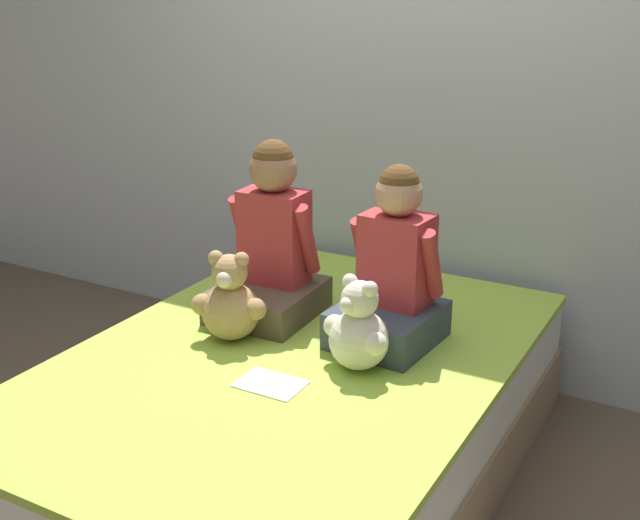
{
  "coord_description": "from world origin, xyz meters",
  "views": [
    {
      "loc": [
        1.28,
        -2.1,
        1.7
      ],
      "look_at": [
        0.0,
        0.2,
        0.76
      ],
      "focal_mm": 45.0,
      "sensor_mm": 36.0,
      "label": 1
    }
  ],
  "objects": [
    {
      "name": "ground_plane",
      "position": [
        0.0,
        0.0,
        0.0
      ],
      "size": [
        14.0,
        14.0,
        0.0
      ],
      "primitive_type": "plane",
      "color": "brown"
    },
    {
      "name": "wall_behind_bed",
      "position": [
        0.0,
        1.1,
        1.25
      ],
      "size": [
        8.0,
        0.06,
        2.5
      ],
      "color": "silver",
      "rests_on": "ground_plane"
    },
    {
      "name": "bed",
      "position": [
        0.0,
        0.0,
        0.24
      ],
      "size": [
        1.41,
        2.03,
        0.48
      ],
      "color": "#997F60",
      "rests_on": "ground_plane"
    },
    {
      "name": "child_on_left",
      "position": [
        -0.26,
        0.29,
        0.74
      ],
      "size": [
        0.37,
        0.41,
        0.66
      ],
      "rotation": [
        0.0,
        0.0,
        0.04
      ],
      "color": "brown",
      "rests_on": "bed"
    },
    {
      "name": "child_on_right",
      "position": [
        0.24,
        0.29,
        0.72
      ],
      "size": [
        0.35,
        0.39,
        0.63
      ],
      "rotation": [
        0.0,
        0.0,
        -0.07
      ],
      "color": "#384251",
      "rests_on": "bed"
    },
    {
      "name": "teddy_bear_held_by_left_child",
      "position": [
        -0.25,
        0.01,
        0.62
      ],
      "size": [
        0.26,
        0.21,
        0.33
      ],
      "rotation": [
        0.0,
        0.0,
        0.29
      ],
      "color": "tan",
      "rests_on": "bed"
    },
    {
      "name": "teddy_bear_held_by_right_child",
      "position": [
        0.24,
        0.03,
        0.61
      ],
      "size": [
        0.25,
        0.2,
        0.32
      ],
      "rotation": [
        0.0,
        0.0,
        -0.32
      ],
      "color": "silver",
      "rests_on": "bed"
    },
    {
      "name": "sign_card",
      "position": [
        0.05,
        -0.21,
        0.48
      ],
      "size": [
        0.21,
        0.15,
        0.0
      ],
      "color": "white",
      "rests_on": "bed"
    }
  ]
}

